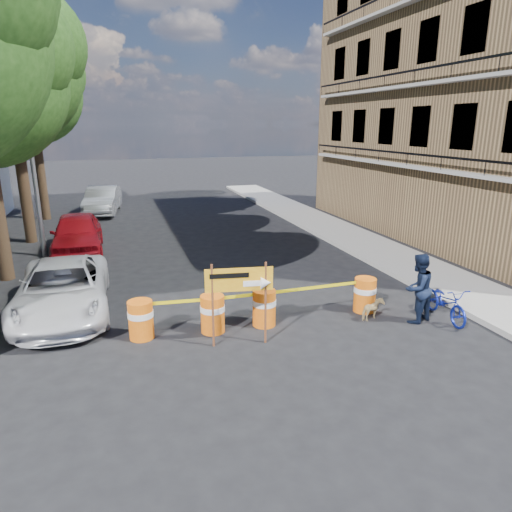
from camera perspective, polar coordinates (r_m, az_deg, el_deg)
ground at (r=10.25m, az=3.79°, el=-11.37°), size 120.00×120.00×0.00m
sidewalk_east at (r=17.93m, az=15.52°, el=0.48°), size 2.40×40.00×0.15m
apartment_building at (r=22.53m, az=26.98°, el=17.70°), size 8.00×16.00×12.00m
tree_mid_b at (r=20.84m, az=-28.43°, el=19.78°), size 5.67×5.40×9.62m
tree_far at (r=25.73m, az=-26.24°, el=17.87°), size 5.04×4.80×8.84m
streetlamp at (r=18.15m, az=-26.32°, el=13.41°), size 1.25×0.18×8.00m
barrel_far_left at (r=10.79m, az=-14.20°, el=-7.63°), size 0.58×0.58×0.90m
barrel_mid_left at (r=10.82m, az=-5.45°, el=-7.11°), size 0.58×0.58×0.90m
barrel_mid_right at (r=11.11m, az=1.02°, el=-6.39°), size 0.58×0.58×0.90m
barrel_far_right at (r=12.26m, az=13.44°, el=-4.65°), size 0.58×0.58×0.90m
detour_sign at (r=9.84m, az=-0.99°, el=-3.69°), size 1.46×0.39×1.89m
pedestrian at (r=11.85m, az=19.56°, el=-3.81°), size 1.02×0.91×1.75m
bicycle at (r=12.27m, az=22.80°, el=-3.55°), size 0.69×0.96×1.72m
dog at (r=11.84m, az=14.36°, el=-6.53°), size 0.70×0.51×0.54m
suv_white at (r=12.72m, az=-23.01°, el=-3.84°), size 2.22×4.79×1.33m
sedan_red at (r=18.57m, az=-21.44°, el=2.62°), size 1.85×4.44×1.50m
sedan_silver at (r=26.60m, az=-18.64°, el=6.64°), size 2.12×4.62×1.47m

